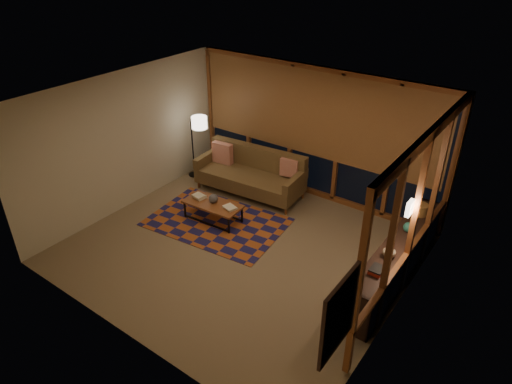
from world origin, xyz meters
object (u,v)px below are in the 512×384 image
Objects in this scene: sofa at (250,173)px; bookshelf at (396,260)px; coffee_table at (213,212)px; floor_lamp at (193,144)px.

bookshelf is (3.53, -0.89, -0.09)m from sofa.
bookshelf is at bearing 2.83° from coffee_table.
coffee_table is 0.75× the size of floor_lamp.
floor_lamp reaches higher than bookshelf.
bookshelf is (5.04, -0.81, -0.39)m from floor_lamp.
floor_lamp is at bearing 170.89° from bookshelf.
coffee_table is at bearing -91.68° from sofa.
sofa is 1.98× the size of coffee_table.
coffee_table is 3.49m from bookshelf.
coffee_table is at bearing -173.76° from bookshelf.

